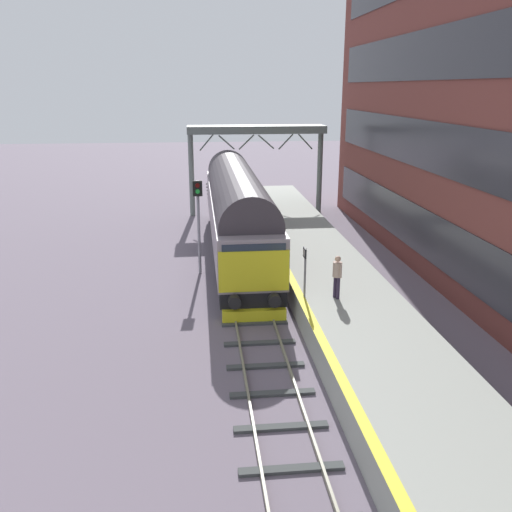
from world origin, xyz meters
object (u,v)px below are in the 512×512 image
Objects in this scene: signal_post_near at (198,217)px; waiting_passenger at (337,273)px; platform_number_sign at (305,265)px; diesel_locomotive at (237,210)px.

signal_post_near reaches higher than waiting_passenger.
signal_post_near is 7.29m from platform_number_sign.
diesel_locomotive is 9.67m from waiting_passenger.
diesel_locomotive is 4.00× the size of signal_post_near.
diesel_locomotive reaches higher than platform_number_sign.
diesel_locomotive is 3.43m from signal_post_near.
platform_number_sign is 1.23m from waiting_passenger.
platform_number_sign is at bearing -78.13° from diesel_locomotive.
signal_post_near is at bearing 17.42° from waiting_passenger.
diesel_locomotive is at bearing -2.50° from waiting_passenger.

